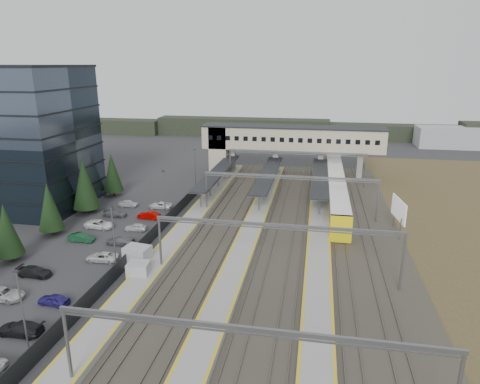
% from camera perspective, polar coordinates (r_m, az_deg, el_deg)
% --- Properties ---
extents(ground, '(220.00, 220.00, 0.00)m').
position_cam_1_polar(ground, '(60.75, -5.97, -7.14)').
color(ground, '#2B2B2D').
rests_on(ground, ground).
extents(office_building, '(24.30, 18.30, 24.30)m').
position_cam_1_polar(office_building, '(84.34, -28.14, 6.41)').
color(office_building, '#384355').
rests_on(office_building, ground).
extents(conifer_row, '(4.42, 49.82, 9.50)m').
position_cam_1_polar(conifer_row, '(65.36, -25.98, -2.52)').
color(conifer_row, black).
rests_on(conifer_row, ground).
extents(car_park, '(10.61, 44.49, 1.28)m').
position_cam_1_polar(car_park, '(59.40, -20.81, -8.15)').
color(car_park, '#9C9CA0').
rests_on(car_park, ground).
extents(lampposts, '(0.50, 53.25, 8.07)m').
position_cam_1_polar(lampposts, '(62.86, -12.80, -2.40)').
color(lampposts, slate).
rests_on(lampposts, ground).
extents(fence, '(0.08, 90.00, 2.00)m').
position_cam_1_polar(fence, '(66.71, -10.19, -4.15)').
color(fence, '#26282B').
rests_on(fence, ground).
extents(relay_cabin_near, '(3.42, 2.74, 2.58)m').
position_cam_1_polar(relay_cabin_near, '(55.86, -13.49, -8.31)').
color(relay_cabin_near, '#9B9DA1').
rests_on(relay_cabin_near, ground).
extents(relay_cabin_far, '(2.66, 2.29, 2.28)m').
position_cam_1_polar(relay_cabin_far, '(52.35, -13.33, -10.27)').
color(relay_cabin_far, '#9B9DA1').
rests_on(relay_cabin_far, ground).
extents(rail_corridor, '(34.00, 90.00, 0.92)m').
position_cam_1_polar(rail_corridor, '(63.40, 3.47, -5.74)').
color(rail_corridor, '#36322A').
rests_on(rail_corridor, ground).
extents(canopies, '(23.10, 30.00, 3.28)m').
position_cam_1_polar(canopies, '(83.28, 3.77, 2.43)').
color(canopies, black).
rests_on(canopies, ground).
extents(footbridge, '(40.40, 6.40, 11.20)m').
position_cam_1_polar(footbridge, '(96.97, 5.28, 6.87)').
color(footbridge, tan).
rests_on(footbridge, ground).
extents(gantries, '(28.40, 62.28, 7.17)m').
position_cam_1_polar(gantries, '(59.30, 5.88, -1.53)').
color(gantries, slate).
rests_on(gantries, ground).
extents(train, '(3.07, 42.67, 3.86)m').
position_cam_1_polar(train, '(81.55, 12.70, 0.48)').
color(train, white).
rests_on(train, ground).
extents(billboard, '(1.02, 6.28, 5.43)m').
position_cam_1_polar(billboard, '(67.46, 20.39, -2.32)').
color(billboard, slate).
rests_on(billboard, ground).
extents(treeline_far, '(170.00, 19.00, 7.00)m').
position_cam_1_polar(treeline_far, '(147.25, 13.38, 7.93)').
color(treeline_far, black).
rests_on(treeline_far, ground).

